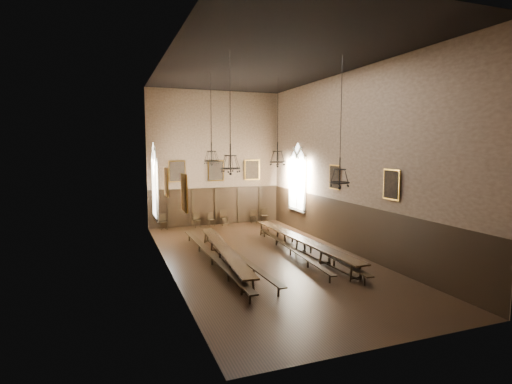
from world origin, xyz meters
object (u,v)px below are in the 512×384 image
bench_right_outer (311,247)px  chair_3 (211,222)px  chair_2 (197,223)px  chair_4 (224,221)px  bench_right_inner (290,250)px  chandelier_front_right (340,174)px  chandelier_front_left (230,160)px  chandelier_back_right (278,157)px  table_left (224,256)px  chandelier_back_left (212,154)px  chair_6 (254,219)px  bench_left_inner (235,256)px  table_right (301,246)px  bench_left_outer (212,258)px  chair_7 (265,218)px  chair_0 (163,225)px

bench_right_outer → chair_3: size_ratio=11.75×
chair_2 → chair_4: size_ratio=0.94×
bench_right_inner → chandelier_front_right: bearing=-72.3°
bench_right_outer → chair_2: 9.35m
chair_2 → chandelier_front_left: size_ratio=0.21×
chandelier_back_right → chandelier_front_left: 6.55m
chandelier_front_left → table_left: bearing=82.5°
chandelier_front_left → chandelier_back_left: bearing=84.8°
bench_right_inner → bench_right_outer: bearing=-0.7°
bench_right_outer → chair_6: size_ratio=11.68×
table_left → chandelier_back_right: chandelier_back_right is taller
bench_right_inner → chandelier_front_left: bearing=-150.3°
chair_4 → chandelier_back_left: bearing=-110.7°
chandelier_back_right → chandelier_front_right: (0.35, -5.75, -0.61)m
table_left → bench_right_outer: table_left is taller
bench_left_inner → chair_2: 8.60m
chandelier_front_left → bench_left_inner: bearing=69.0°
chair_3 → chair_6: chair_6 is taller
table_right → bench_left_outer: size_ratio=0.94×
chair_4 → chair_7: chair_4 is taller
bench_left_inner → bench_right_outer: size_ratio=0.96×
chandelier_back_right → table_left: bearing=-142.3°
chair_3 → chandelier_back_left: 7.57m
chandelier_back_left → bench_left_outer: bearing=-105.0°
chair_7 → chandelier_back_left: 9.14m
bench_left_inner → chandelier_back_left: (-0.33, 2.78, 4.61)m
chair_3 → chair_2: bearing=174.1°
table_left → chair_3: chair_3 is taller
table_right → chandelier_back_left: (-3.87, 2.49, 4.51)m
bench_left_outer → chandelier_front_left: (0.33, -1.91, 4.46)m
chair_0 → chandelier_back_right: chandelier_back_right is taller
bench_left_outer → table_right: bearing=4.4°
bench_left_inner → chandelier_front_left: size_ratio=2.15×
bench_left_inner → bench_right_outer: (4.01, 0.10, 0.01)m
chair_2 → chandelier_front_right: size_ratio=0.18×
chair_3 → chandelier_back_right: chandelier_back_right is taller
chair_4 → chandelier_front_left: bearing=-103.6°
bench_right_inner → chandelier_front_right: chandelier_front_right is taller
bench_left_outer → chandelier_back_right: chandelier_back_right is taller
chair_3 → table_right: bearing=-80.5°
chandelier_back_left → chandelier_front_left: same height
bench_right_outer → chandelier_front_right: 4.76m
bench_right_inner → chandelier_front_right: size_ratio=1.70×
bench_right_inner → chair_6: size_ratio=10.05×
table_left → chair_6: size_ratio=10.01×
chair_0 → chair_2: 2.22m
table_right → chair_7: bearing=80.4°
chair_0 → chandelier_front_right: bearing=-67.5°
chair_2 → chandelier_back_left: (-0.43, -5.82, 4.61)m
chair_7 → chandelier_front_right: chandelier_front_right is taller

